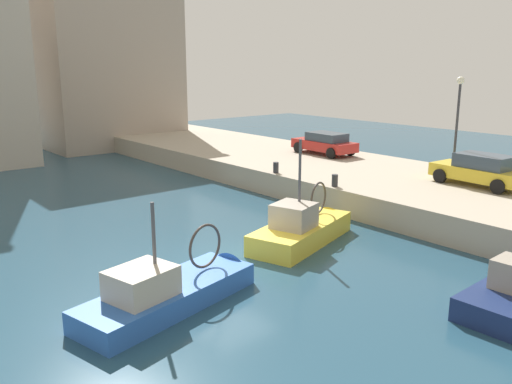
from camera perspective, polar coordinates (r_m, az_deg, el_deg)
water_surface at (r=18.55m, az=-2.59°, el=-7.34°), size 80.00×80.00×0.00m
quay_wall at (r=26.61m, az=17.57°, el=-0.16°), size 9.00×56.00×1.20m
fishing_boat_blue at (r=15.60m, az=-8.40°, el=-11.11°), size 6.49×3.08×3.91m
fishing_boat_yellow at (r=20.65m, az=5.25°, el=-4.77°), size 6.04×3.44×4.81m
parked_car_yellow at (r=26.20m, az=22.81°, el=2.20°), size 2.07×4.26×1.45m
parked_car_red at (r=32.98m, az=7.35°, el=5.20°), size 1.94×4.16×1.33m
mooring_bollard_south at (r=24.36m, az=8.40°, el=1.22°), size 0.28×0.28×0.55m
mooring_bollard_mid at (r=27.13m, az=2.13°, el=2.62°), size 0.28×0.28×0.55m
quay_streetlamp at (r=27.05m, az=20.74°, el=8.11°), size 0.36×0.36×4.83m
waterfront_building_central at (r=45.28m, az=-15.40°, el=13.55°), size 10.76×6.65×13.93m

